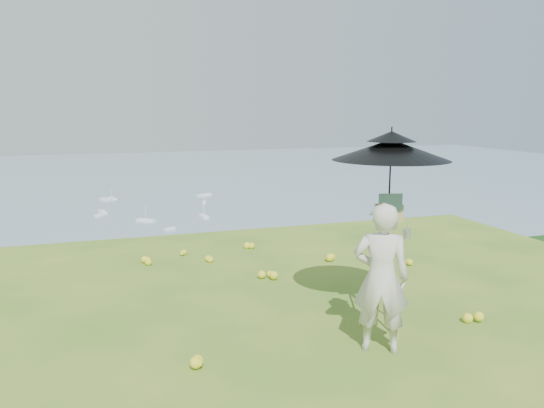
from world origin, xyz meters
name	(u,v)px	position (x,y,z in m)	size (l,w,h in m)	color
ground	(292,399)	(0.00, 0.00, 0.00)	(14.00, 14.00, 0.00)	#437722
shoreline_tier	(121,364)	(0.00, 75.00, -36.00)	(170.00, 28.00, 8.00)	#6E6558
bay_water	(104,193)	(0.00, 240.00, -34.00)	(700.00, 700.00, 0.00)	#7392A5
slope_trees	(131,344)	(0.00, 35.00, -15.00)	(110.00, 50.00, 6.00)	#1D4314
harbor_town	(119,324)	(0.00, 75.00, -29.50)	(110.00, 22.00, 5.00)	beige
moored_boats	(64,233)	(-12.50, 161.00, -33.65)	(140.00, 140.00, 0.70)	white
wildflowers	(283,380)	(0.00, 0.25, 0.06)	(10.00, 10.50, 0.12)	yellow
painter	(381,278)	(1.29, 0.66, 0.85)	(0.62, 0.41, 1.69)	beige
field_easel	(387,262)	(1.65, 1.15, 0.85)	(0.65, 0.65, 1.71)	#A78346
sun_umbrella	(390,173)	(1.66, 1.18, 1.94)	(1.39, 1.39, 1.08)	black
painter_cap	(384,207)	(1.29, 0.66, 1.64)	(0.18, 0.21, 0.10)	#DF7D7A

